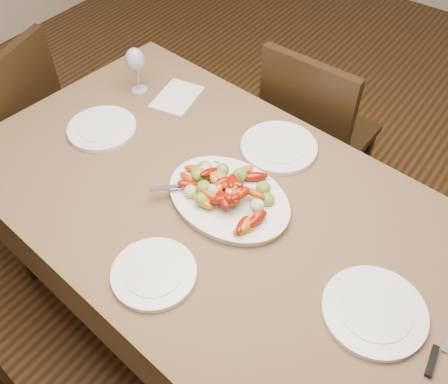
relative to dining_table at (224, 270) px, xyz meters
name	(u,v)px	position (x,y,z in m)	size (l,w,h in m)	color
floor	(229,258)	(-0.17, 0.27, -0.38)	(6.00, 6.00, 0.00)	#3B2512
dining_table	(224,270)	(0.00, 0.00, 0.00)	(1.84, 1.04, 0.76)	brown
chair_far	(320,133)	(-0.05, 0.82, 0.10)	(0.42, 0.42, 0.95)	black
chair_left	(5,134)	(-1.22, -0.05, 0.10)	(0.42, 0.42, 0.95)	black
serving_platter	(229,199)	(0.00, 0.02, 0.39)	(0.42, 0.31, 0.02)	white
roasted_vegetables	(229,188)	(0.00, 0.02, 0.45)	(0.35, 0.24, 0.09)	#7A0D02
serving_spoon	(206,188)	(-0.06, -0.01, 0.43)	(0.28, 0.06, 0.03)	#9EA0A8
plate_left	(102,129)	(-0.59, 0.03, 0.39)	(0.26, 0.26, 0.02)	white
plate_right	(374,311)	(0.56, -0.07, 0.39)	(0.29, 0.29, 0.02)	white
plate_far	(279,147)	(0.00, 0.33, 0.39)	(0.28, 0.28, 0.02)	white
plate_near	(154,274)	(0.00, -0.34, 0.39)	(0.25, 0.25, 0.02)	white
wine_glass	(136,69)	(-0.65, 0.29, 0.48)	(0.08, 0.08, 0.20)	#8C99A5
menu_card	(177,97)	(-0.50, 0.35, 0.38)	(0.15, 0.21, 0.00)	silver
table_knife	(439,349)	(0.74, -0.07, 0.38)	(0.02, 0.20, 0.01)	#9EA0A8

